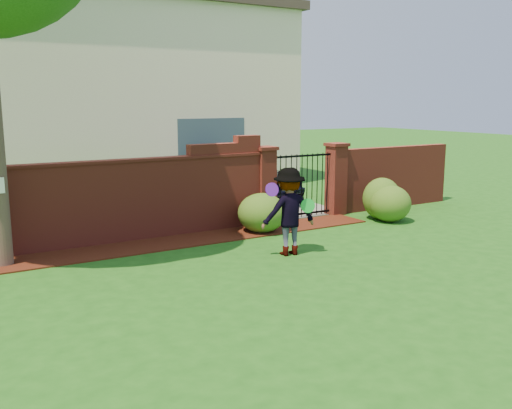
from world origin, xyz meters
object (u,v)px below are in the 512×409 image
man (289,212)px  frisbee_purple (272,190)px  car (240,174)px  frisbee_green (308,206)px

man → frisbee_purple: size_ratio=6.47×
frisbee_purple → car: bearing=65.9°
frisbee_green → frisbee_purple: bearing=162.6°
car → frisbee_purple: car is taller
man → frisbee_purple: (-0.40, 0.01, 0.47)m
car → frisbee_purple: size_ratio=18.23×
frisbee_green → man: bearing=143.9°
car → frisbee_purple: 6.33m
man → frisbee_green: (0.28, -0.21, 0.13)m
car → man: 6.17m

